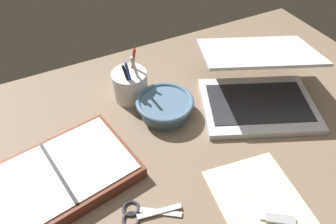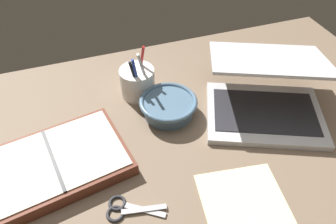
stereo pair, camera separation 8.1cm
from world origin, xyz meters
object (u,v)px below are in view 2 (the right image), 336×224
Objects in this scene: laptop at (266,95)px; pen_cup at (138,82)px; bowl at (168,106)px; planner at (55,164)px; scissors at (123,209)px.

laptop is 2.56× the size of pen_cup.
planner is at bearing -163.51° from bowl.
bowl is at bearing 6.47° from planner.
laptop is 36.01cm from pen_cup.
planner is 19.98cm from scissors.
laptop is 26.68cm from bowl.
planner is 2.83× the size of scissors.
pen_cup reaches higher than scissors.
laptop reaches higher than scissors.
scissors is (-18.67, -24.74, -2.49)cm from bowl.
planner is (-56.86, -2.42, -3.38)cm from laptop.
laptop is at bearing -29.57° from pen_cup.
planner reaches higher than scissors.
bowl is at bearing 75.34° from scissors.
laptop is 57.02cm from planner.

